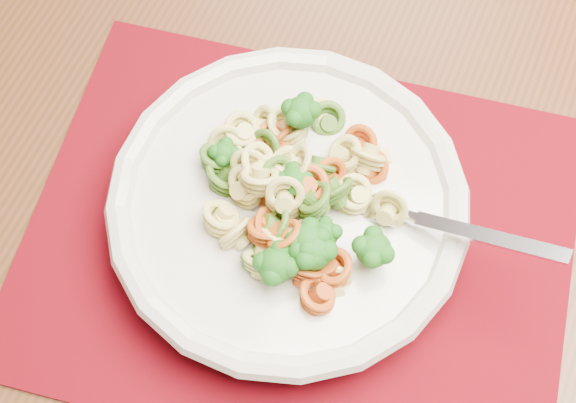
# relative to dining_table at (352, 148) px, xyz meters

# --- Properties ---
(dining_table) EXTENTS (1.64, 1.20, 0.72)m
(dining_table) POSITION_rel_dining_table_xyz_m (0.00, 0.00, 0.00)
(dining_table) COLOR #552918
(dining_table) RESTS_ON ground
(placemat) EXTENTS (0.42, 0.33, 0.00)m
(placemat) POSITION_rel_dining_table_xyz_m (-0.02, -0.14, 0.09)
(placemat) COLOR #570307
(placemat) RESTS_ON dining_table
(pasta_bowl) EXTENTS (0.27, 0.27, 0.05)m
(pasta_bowl) POSITION_rel_dining_table_xyz_m (-0.03, -0.13, 0.12)
(pasta_bowl) COLOR beige
(pasta_bowl) RESTS_ON placemat
(pasta_broccoli_heap) EXTENTS (0.23, 0.23, 0.06)m
(pasta_broccoli_heap) POSITION_rel_dining_table_xyz_m (-0.03, -0.13, 0.14)
(pasta_broccoli_heap) COLOR #E1CF6F
(pasta_broccoli_heap) RESTS_ON pasta_bowl
(fork) EXTENTS (0.18, 0.06, 0.08)m
(fork) POSITION_rel_dining_table_xyz_m (0.04, -0.12, 0.13)
(fork) COLOR silver
(fork) RESTS_ON pasta_bowl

